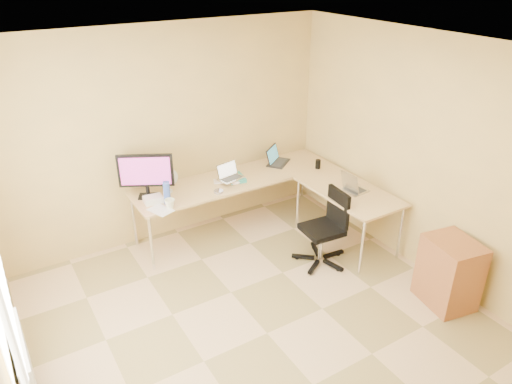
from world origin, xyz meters
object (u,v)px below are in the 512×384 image
keyboard (230,180)px  desk_fan (167,181)px  monitor (146,176)px  laptop_black (278,155)px  cabinet (449,273)px  mug (170,204)px  office_chair (322,224)px  laptop_return (356,183)px  desk_main (237,203)px  laptop_center (231,172)px  water_bottle (167,193)px  desk_return (346,217)px

keyboard → desk_fan: desk_fan is taller
monitor → desk_fan: monitor is taller
laptop_black → cabinet: (0.40, -2.53, -0.48)m
mug → office_chair: size_ratio=0.13×
laptop_return → cabinet: size_ratio=0.43×
desk_main → desk_fan: bearing=174.4°
monitor → laptop_black: bearing=28.7°
mug → laptop_center: bearing=13.8°
water_bottle → desk_fan: desk_fan is taller
desk_main → cabinet: bearing=-65.5°
laptop_center → cabinet: bearing=-74.4°
desk_main → keyboard: keyboard is taller
water_bottle → office_chair: size_ratio=0.30×
water_bottle → laptop_return: water_bottle is taller
keyboard → water_bottle: 0.90m
desk_main → office_chair: office_chair is taller
laptop_black → laptop_return: laptop_black is taller
laptop_return → office_chair: size_ratio=0.36×
monitor → keyboard: (1.01, -0.13, -0.26)m
desk_main → office_chair: bearing=-68.7°
laptop_black → mug: 1.77m
water_bottle → laptop_return: size_ratio=0.85×
laptop_center → keyboard: laptop_center is taller
laptop_center → office_chair: 1.29m
laptop_return → monitor: bearing=56.5°
desk_main → keyboard: (-0.12, -0.04, 0.37)m
water_bottle → laptop_return: 2.19m
desk_return → desk_fan: bearing=149.7°
monitor → keyboard: 1.05m
monitor → mug: 0.45m
desk_main → laptop_center: 0.53m
cabinet → laptop_black: bearing=109.4°
desk_fan → laptop_return: 2.21m
desk_return → laptop_center: size_ratio=4.28×
desk_return → water_bottle: (-1.97, 0.81, 0.50)m
desk_main → water_bottle: water_bottle is taller
desk_return → cabinet: size_ratio=1.77×
desk_return → laptop_black: 1.24m
cabinet → mug: bearing=145.4°
monitor → laptop_center: 1.03m
desk_return → office_chair: 0.56m
laptop_center → mug: laptop_center is taller
laptop_center → office_chair: (0.57, -1.09, -0.37)m
keyboard → mug: mug is taller
monitor → laptop_center: size_ratio=2.05×
laptop_center → desk_fan: size_ratio=1.07×
desk_main → monitor: (-1.13, 0.08, 0.63)m
cabinet → water_bottle: bearing=143.8°
laptop_black → office_chair: 1.35m
mug → water_bottle: (0.02, 0.11, 0.08)m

